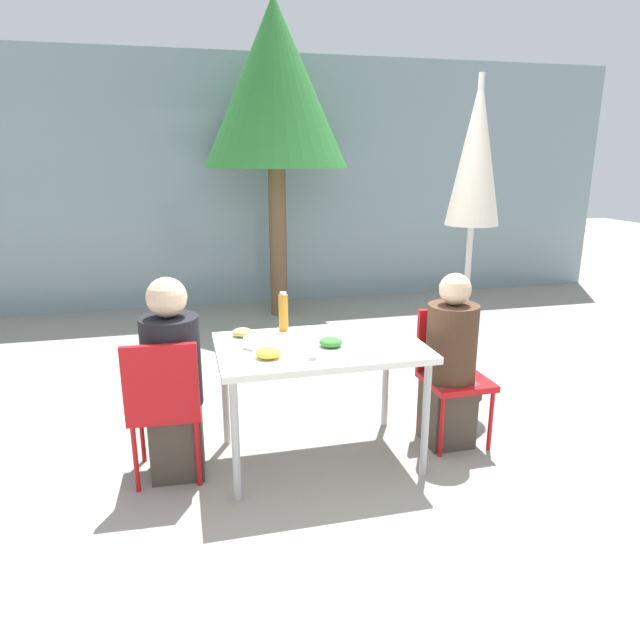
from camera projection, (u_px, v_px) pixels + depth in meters
ground_plane at (320, 457)px, 3.58m from camera, size 24.00×24.00×0.00m
building_facade at (239, 183)px, 7.06m from camera, size 10.00×0.20×3.00m
dining_table at (320, 355)px, 3.39m from camera, size 1.22×0.79×0.75m
chair_left at (164, 400)px, 3.20m from camera, size 0.42×0.42×0.87m
person_left at (173, 384)px, 3.27m from camera, size 0.33×0.33×1.19m
chair_right at (451, 365)px, 3.73m from camera, size 0.40×0.40×0.87m
person_right at (450, 365)px, 3.64m from camera, size 0.32×0.32×1.14m
closed_umbrella at (475, 165)px, 4.04m from camera, size 0.39×0.39×2.37m
plate_0 at (242, 335)px, 3.48m from camera, size 0.22×0.22×0.06m
plate_1 at (331, 345)px, 3.29m from camera, size 0.24×0.24×0.07m
plate_2 at (268, 356)px, 3.11m from camera, size 0.26×0.26×0.07m
bottle at (283, 312)px, 3.61m from camera, size 0.06×0.06×0.25m
drinking_cup at (314, 350)px, 3.14m from camera, size 0.06×0.06×0.09m
salad_bowl at (256, 342)px, 3.32m from camera, size 0.14×0.14×0.06m
tree_behind_left at (275, 86)px, 6.15m from camera, size 1.59×1.59×3.46m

